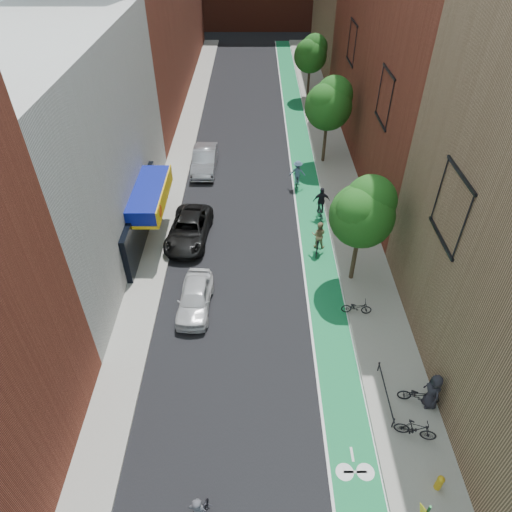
{
  "coord_description": "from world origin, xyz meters",
  "views": [
    {
      "loc": [
        0.18,
        -9.22,
        17.57
      ],
      "look_at": [
        0.2,
        10.27,
        1.5
      ],
      "focal_mm": 32.0,
      "sensor_mm": 36.0,
      "label": 1
    }
  ],
  "objects_px": {
    "parked_car_silver": "(205,160)",
    "cyclist_lane_mid": "(321,206)",
    "pedestrian": "(433,391)",
    "cyclist_lane_far": "(297,175)",
    "parked_car_white": "(195,298)",
    "parked_car_black": "(189,230)",
    "cyclist_lane_near": "(318,240)",
    "fire_hydrant": "(440,482)"
  },
  "relations": [
    {
      "from": "parked_car_silver",
      "to": "cyclist_lane_mid",
      "type": "height_order",
      "value": "cyclist_lane_mid"
    },
    {
      "from": "cyclist_lane_mid",
      "to": "pedestrian",
      "type": "relative_size",
      "value": 1.17
    },
    {
      "from": "parked_car_silver",
      "to": "cyclist_lane_far",
      "type": "height_order",
      "value": "cyclist_lane_far"
    },
    {
      "from": "parked_car_white",
      "to": "cyclist_lane_far",
      "type": "bearing_deg",
      "value": 65.24
    },
    {
      "from": "parked_car_black",
      "to": "cyclist_lane_near",
      "type": "distance_m",
      "value": 8.05
    },
    {
      "from": "cyclist_lane_near",
      "to": "cyclist_lane_mid",
      "type": "xyz_separation_m",
      "value": [
        0.58,
        3.72,
        -0.0
      ]
    },
    {
      "from": "parked_car_silver",
      "to": "cyclist_lane_near",
      "type": "bearing_deg",
      "value": -52.74
    },
    {
      "from": "cyclist_lane_mid",
      "to": "fire_hydrant",
      "type": "distance_m",
      "value": 18.04
    },
    {
      "from": "cyclist_lane_far",
      "to": "pedestrian",
      "type": "relative_size",
      "value": 1.13
    },
    {
      "from": "parked_car_black",
      "to": "parked_car_silver",
      "type": "distance_m",
      "value": 9.05
    },
    {
      "from": "pedestrian",
      "to": "fire_hydrant",
      "type": "height_order",
      "value": "pedestrian"
    },
    {
      "from": "cyclist_lane_mid",
      "to": "cyclist_lane_far",
      "type": "bearing_deg",
      "value": -73.84
    },
    {
      "from": "cyclist_lane_far",
      "to": "pedestrian",
      "type": "height_order",
      "value": "cyclist_lane_far"
    },
    {
      "from": "cyclist_lane_mid",
      "to": "cyclist_lane_far",
      "type": "height_order",
      "value": "cyclist_lane_mid"
    },
    {
      "from": "parked_car_silver",
      "to": "parked_car_white",
      "type": "bearing_deg",
      "value": -86.61
    },
    {
      "from": "parked_car_silver",
      "to": "pedestrian",
      "type": "distance_m",
      "value": 23.87
    },
    {
      "from": "cyclist_lane_far",
      "to": "fire_hydrant",
      "type": "height_order",
      "value": "cyclist_lane_far"
    },
    {
      "from": "cyclist_lane_near",
      "to": "cyclist_lane_far",
      "type": "height_order",
      "value": "cyclist_lane_far"
    },
    {
      "from": "cyclist_lane_far",
      "to": "fire_hydrant",
      "type": "distance_m",
      "value": 22.06
    },
    {
      "from": "parked_car_white",
      "to": "fire_hydrant",
      "type": "xyz_separation_m",
      "value": [
        9.92,
        -9.44,
        -0.14
      ]
    },
    {
      "from": "parked_car_black",
      "to": "fire_hydrant",
      "type": "relative_size",
      "value": 6.71
    },
    {
      "from": "parked_car_white",
      "to": "cyclist_lane_far",
      "type": "relative_size",
      "value": 1.93
    },
    {
      "from": "parked_car_white",
      "to": "fire_hydrant",
      "type": "relative_size",
      "value": 5.31
    },
    {
      "from": "cyclist_lane_near",
      "to": "cyclist_lane_mid",
      "type": "relative_size",
      "value": 0.96
    },
    {
      "from": "parked_car_black",
      "to": "pedestrian",
      "type": "relative_size",
      "value": 2.76
    },
    {
      "from": "fire_hydrant",
      "to": "cyclist_lane_far",
      "type": "bearing_deg",
      "value": 99.62
    },
    {
      "from": "cyclist_lane_near",
      "to": "cyclist_lane_far",
      "type": "distance_m",
      "value": 7.62
    },
    {
      "from": "fire_hydrant",
      "to": "pedestrian",
      "type": "bearing_deg",
      "value": 78.96
    },
    {
      "from": "fire_hydrant",
      "to": "cyclist_lane_mid",
      "type": "bearing_deg",
      "value": 97.59
    },
    {
      "from": "parked_car_white",
      "to": "cyclist_lane_near",
      "type": "height_order",
      "value": "cyclist_lane_near"
    },
    {
      "from": "parked_car_silver",
      "to": "fire_hydrant",
      "type": "distance_m",
      "value": 26.72
    },
    {
      "from": "cyclist_lane_near",
      "to": "cyclist_lane_mid",
      "type": "height_order",
      "value": "cyclist_lane_mid"
    },
    {
      "from": "parked_car_black",
      "to": "cyclist_lane_far",
      "type": "relative_size",
      "value": 2.45
    },
    {
      "from": "parked_car_black",
      "to": "fire_hydrant",
      "type": "distance_m",
      "value": 18.91
    },
    {
      "from": "parked_car_white",
      "to": "cyclist_lane_far",
      "type": "distance_m",
      "value": 13.8
    },
    {
      "from": "cyclist_lane_mid",
      "to": "fire_hydrant",
      "type": "height_order",
      "value": "cyclist_lane_mid"
    },
    {
      "from": "cyclist_lane_mid",
      "to": "cyclist_lane_far",
      "type": "relative_size",
      "value": 1.04
    },
    {
      "from": "cyclist_lane_mid",
      "to": "pedestrian",
      "type": "xyz_separation_m",
      "value": [
        3.07,
        -14.38,
        0.19
      ]
    },
    {
      "from": "pedestrian",
      "to": "parked_car_white",
      "type": "bearing_deg",
      "value": -126.01
    },
    {
      "from": "parked_car_black",
      "to": "cyclist_lane_mid",
      "type": "height_order",
      "value": "cyclist_lane_mid"
    },
    {
      "from": "parked_car_white",
      "to": "cyclist_lane_near",
      "type": "bearing_deg",
      "value": 36.29
    },
    {
      "from": "parked_car_black",
      "to": "cyclist_lane_near",
      "type": "xyz_separation_m",
      "value": [
        7.94,
        -1.28,
        0.18
      ]
    }
  ]
}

